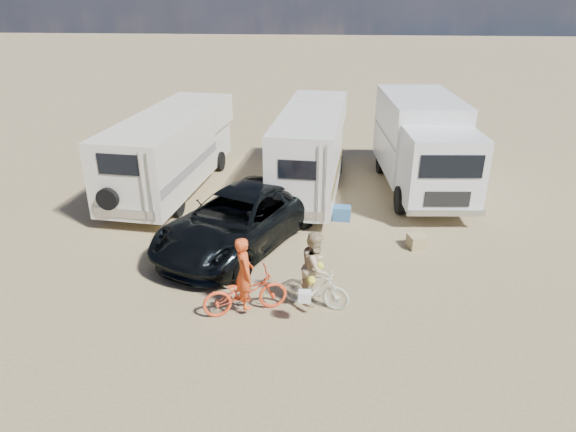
# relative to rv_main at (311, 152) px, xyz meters

# --- Properties ---
(ground) EXTENTS (140.00, 140.00, 0.00)m
(ground) POSITION_rel_rv_main_xyz_m (0.32, -6.92, -1.51)
(ground) COLOR #9E885E
(ground) RESTS_ON ground
(rv_main) EXTENTS (2.68, 7.33, 3.02)m
(rv_main) POSITION_rel_rv_main_xyz_m (0.00, 0.00, 0.00)
(rv_main) COLOR white
(rv_main) RESTS_ON ground
(rv_left) EXTENTS (3.21, 7.99, 2.82)m
(rv_left) POSITION_rel_rv_main_xyz_m (-5.11, -0.13, -0.10)
(rv_left) COLOR beige
(rv_left) RESTS_ON ground
(box_truck) EXTENTS (2.98, 6.85, 3.33)m
(box_truck) POSITION_rel_rv_main_xyz_m (4.05, 0.30, 0.16)
(box_truck) COLOR silver
(box_truck) RESTS_ON ground
(dark_suv) EXTENTS (4.97, 6.52, 1.64)m
(dark_suv) POSITION_rel_rv_main_xyz_m (-1.97, -4.49, -0.69)
(dark_suv) COLOR black
(dark_suv) RESTS_ON ground
(bike_man) EXTENTS (2.13, 1.36, 1.05)m
(bike_man) POSITION_rel_rv_main_xyz_m (-1.28, -7.85, -0.98)
(bike_man) COLOR #E1441D
(bike_man) RESTS_ON ground
(bike_woman) EXTENTS (1.73, 0.89, 1.00)m
(bike_woman) POSITION_rel_rv_main_xyz_m (0.34, -7.51, -1.01)
(bike_woman) COLOR beige
(bike_woman) RESTS_ON ground
(rider_man) EXTENTS (0.62, 0.75, 1.77)m
(rider_man) POSITION_rel_rv_main_xyz_m (-1.28, -7.85, -0.63)
(rider_man) COLOR #D84A1B
(rider_man) RESTS_ON ground
(rider_woman) EXTENTS (0.88, 1.02, 1.79)m
(rider_woman) POSITION_rel_rv_main_xyz_m (0.34, -7.51, -0.61)
(rider_woman) COLOR tan
(rider_woman) RESTS_ON ground
(bike_parked) EXTENTS (1.97, 1.08, 0.98)m
(bike_parked) POSITION_rel_rv_main_xyz_m (4.86, -1.26, -1.02)
(bike_parked) COLOR #292B28
(bike_parked) RESTS_ON ground
(cooler) EXTENTS (0.62, 0.47, 0.46)m
(cooler) POSITION_rel_rv_main_xyz_m (1.10, -2.48, -1.28)
(cooler) COLOR #316094
(cooler) RESTS_ON ground
(crate) EXTENTS (0.61, 0.61, 0.40)m
(crate) POSITION_rel_rv_main_xyz_m (3.26, -4.28, -1.31)
(crate) COLOR #9B895B
(crate) RESTS_ON ground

